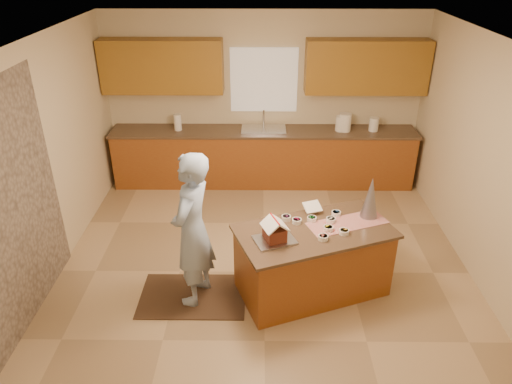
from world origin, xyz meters
TOP-DOWN VIEW (x-y plane):
  - floor at (0.00, 0.00)m, footprint 5.50×5.50m
  - ceiling at (0.00, 0.00)m, footprint 5.50×5.50m
  - wall_back at (0.00, 2.75)m, footprint 5.50×5.50m
  - wall_front at (0.00, -2.75)m, footprint 5.50×5.50m
  - wall_left at (-2.50, 0.00)m, footprint 5.50×5.50m
  - wall_right at (2.50, 0.00)m, footprint 5.50×5.50m
  - stone_accent at (-2.48, -0.80)m, footprint 0.00×2.50m
  - window_curtain at (0.00, 2.72)m, footprint 1.05×0.03m
  - back_counter_base at (0.00, 2.45)m, footprint 4.80×0.60m
  - back_counter_top at (0.00, 2.45)m, footprint 4.85×0.63m
  - upper_cabinet_left at (-1.55, 2.57)m, footprint 1.85×0.35m
  - upper_cabinet_right at (1.55, 2.57)m, footprint 1.85×0.35m
  - sink at (0.00, 2.45)m, footprint 0.70×0.45m
  - faucet at (0.00, 2.63)m, footprint 0.03×0.03m
  - island_base at (0.54, -0.33)m, footprint 1.78×1.32m
  - island_top at (0.54, -0.33)m, footprint 1.88×1.41m
  - table_runner at (0.92, -0.19)m, footprint 0.95×0.62m
  - baking_tray at (0.10, -0.55)m, footprint 0.49×0.43m
  - cookbook at (0.55, 0.03)m, footprint 0.24×0.21m
  - tinsel_tree at (1.17, -0.04)m, footprint 0.25×0.25m
  - rug at (-0.81, -0.46)m, footprint 1.19×0.78m
  - boy at (-0.76, -0.46)m, footprint 0.58×0.73m
  - canister_a at (1.22, 2.45)m, footprint 0.17×0.17m
  - canister_b at (1.28, 2.45)m, footprint 0.19×0.19m
  - canister_c at (1.74, 2.45)m, footprint 0.15×0.15m
  - paper_towel at (-1.36, 2.45)m, footprint 0.12×0.12m
  - gingerbread_house at (0.10, -0.55)m, footprint 0.32×0.32m
  - candy_bowls at (0.60, -0.24)m, footprint 0.71×0.60m

SIDE VIEW (x-z plane):
  - floor at x=0.00m, z-range 0.00..0.00m
  - rug at x=-0.81m, z-range 0.00..0.01m
  - island_base at x=0.54m, z-range 0.00..0.78m
  - back_counter_base at x=0.00m, z-range 0.00..0.88m
  - island_top at x=0.54m, z-range 0.78..0.82m
  - table_runner at x=0.92m, z-range 0.82..0.82m
  - baking_tray at x=0.10m, z-range 0.82..0.84m
  - candy_bowls at x=0.60m, z-range 0.82..0.87m
  - boy at x=-0.76m, z-range 0.01..1.77m
  - sink at x=0.00m, z-range 0.83..0.95m
  - cookbook at x=0.55m, z-range 0.86..0.94m
  - back_counter_top at x=0.00m, z-range 0.88..0.92m
  - gingerbread_house at x=0.10m, z-range 0.81..1.06m
  - canister_c at x=1.74m, z-range 0.92..1.13m
  - canister_a at x=1.22m, z-range 0.92..1.16m
  - paper_towel at x=-1.36m, z-range 0.92..1.18m
  - canister_b at x=1.28m, z-range 0.92..1.20m
  - faucet at x=0.00m, z-range 0.92..1.20m
  - tinsel_tree at x=1.17m, z-range 0.82..1.31m
  - stone_accent at x=-2.48m, z-range 0.00..2.50m
  - wall_back at x=0.00m, z-range 1.35..1.35m
  - wall_front at x=0.00m, z-range 1.35..1.35m
  - wall_left at x=-2.50m, z-range 1.35..1.35m
  - wall_right at x=2.50m, z-range 1.35..1.35m
  - window_curtain at x=0.00m, z-range 1.15..2.15m
  - upper_cabinet_left at x=-1.55m, z-range 1.50..2.30m
  - upper_cabinet_right at x=1.55m, z-range 1.50..2.30m
  - ceiling at x=0.00m, z-range 2.70..2.70m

